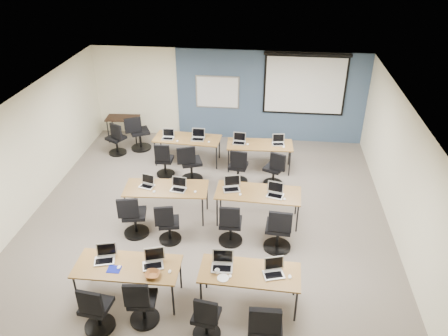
# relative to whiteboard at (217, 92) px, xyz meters

# --- Properties ---
(floor) EXTENTS (8.00, 9.00, 0.02)m
(floor) POSITION_rel_whiteboard_xyz_m (0.30, -4.43, -1.45)
(floor) COLOR #6B6354
(floor) RESTS_ON ground
(ceiling) EXTENTS (8.00, 9.00, 0.02)m
(ceiling) POSITION_rel_whiteboard_xyz_m (0.30, -4.43, 1.25)
(ceiling) COLOR white
(ceiling) RESTS_ON ground
(wall_back) EXTENTS (8.00, 0.04, 2.70)m
(wall_back) POSITION_rel_whiteboard_xyz_m (0.30, 0.07, -0.10)
(wall_back) COLOR beige
(wall_back) RESTS_ON ground
(wall_left) EXTENTS (0.04, 9.00, 2.70)m
(wall_left) POSITION_rel_whiteboard_xyz_m (-3.70, -4.43, -0.10)
(wall_left) COLOR beige
(wall_left) RESTS_ON ground
(wall_right) EXTENTS (0.04, 9.00, 2.70)m
(wall_right) POSITION_rel_whiteboard_xyz_m (4.30, -4.43, -0.10)
(wall_right) COLOR beige
(wall_right) RESTS_ON ground
(blue_accent_panel) EXTENTS (5.50, 0.04, 2.70)m
(blue_accent_panel) POSITION_rel_whiteboard_xyz_m (1.55, 0.04, -0.10)
(blue_accent_panel) COLOR #3D5977
(blue_accent_panel) RESTS_ON wall_back
(whiteboard) EXTENTS (1.28, 0.03, 0.98)m
(whiteboard) POSITION_rel_whiteboard_xyz_m (0.00, 0.00, 0.00)
(whiteboard) COLOR #AFAFAF
(whiteboard) RESTS_ON wall_back
(projector_screen) EXTENTS (2.40, 0.10, 1.82)m
(projector_screen) POSITION_rel_whiteboard_xyz_m (2.50, -0.02, 0.44)
(projector_screen) COLOR black
(projector_screen) RESTS_ON wall_back
(training_table_front_left) EXTENTS (1.80, 0.75, 0.73)m
(training_table_front_left) POSITION_rel_whiteboard_xyz_m (-0.72, -6.69, -0.77)
(training_table_front_left) COLOR #A16537
(training_table_front_left) RESTS_ON floor
(training_table_front_right) EXTENTS (1.70, 0.71, 0.73)m
(training_table_front_right) POSITION_rel_whiteboard_xyz_m (1.37, -6.61, -0.77)
(training_table_front_right) COLOR brown
(training_table_front_right) RESTS_ON floor
(training_table_mid_left) EXTENTS (1.83, 0.76, 0.73)m
(training_table_mid_left) POSITION_rel_whiteboard_xyz_m (-0.62, -4.18, -0.76)
(training_table_mid_left) COLOR brown
(training_table_mid_left) RESTS_ON floor
(training_table_mid_right) EXTENTS (1.83, 0.76, 0.73)m
(training_table_mid_right) POSITION_rel_whiteboard_xyz_m (1.40, -4.14, -0.76)
(training_table_mid_right) COLOR olive
(training_table_mid_right) RESTS_ON floor
(training_table_back_left) EXTENTS (1.78, 0.74, 0.73)m
(training_table_back_left) POSITION_rel_whiteboard_xyz_m (-0.62, -1.66, -0.77)
(training_table_back_left) COLOR brown
(training_table_back_left) RESTS_ON floor
(training_table_back_right) EXTENTS (1.71, 0.71, 0.73)m
(training_table_back_right) POSITION_rel_whiteboard_xyz_m (1.34, -1.81, -0.77)
(training_table_back_right) COLOR brown
(training_table_back_right) RESTS_ON floor
(laptop_0) EXTENTS (0.35, 0.29, 0.26)m
(laptop_0) POSITION_rel_whiteboard_xyz_m (-1.14, -6.57, -0.66)
(laptop_0) COLOR #BCBBC2
(laptop_0) RESTS_ON training_table_front_left
(mouse_0) EXTENTS (0.08, 0.11, 0.03)m
(mouse_0) POSITION_rel_whiteboard_xyz_m (-0.84, -6.75, -0.71)
(mouse_0) COLOR white
(mouse_0) RESTS_ON training_table_front_left
(task_chair_0) EXTENTS (0.50, 0.50, 0.99)m
(task_chair_0) POSITION_rel_whiteboard_xyz_m (-1.03, -7.44, -1.04)
(task_chair_0) COLOR black
(task_chair_0) RESTS_ON floor
(laptop_1) EXTENTS (0.35, 0.30, 0.26)m
(laptop_1) POSITION_rel_whiteboard_xyz_m (-0.28, -6.59, -0.66)
(laptop_1) COLOR #AEAEAE
(laptop_1) RESTS_ON training_table_front_left
(mouse_1) EXTENTS (0.07, 0.10, 0.03)m
(mouse_1) POSITION_rel_whiteboard_xyz_m (0.03, -6.76, -0.71)
(mouse_1) COLOR white
(mouse_1) RESTS_ON training_table_front_left
(task_chair_1) EXTENTS (0.50, 0.50, 0.98)m
(task_chair_1) POSITION_rel_whiteboard_xyz_m (-0.35, -7.22, -1.05)
(task_chair_1) COLOR black
(task_chair_1) RESTS_ON floor
(laptop_2) EXTENTS (0.36, 0.31, 0.27)m
(laptop_2) POSITION_rel_whiteboard_xyz_m (0.90, -6.52, -0.65)
(laptop_2) COLOR silver
(laptop_2) RESTS_ON training_table_front_right
(mouse_2) EXTENTS (0.06, 0.09, 0.03)m
(mouse_2) POSITION_rel_whiteboard_xyz_m (1.05, -6.75, -0.71)
(mouse_2) COLOR white
(mouse_2) RESTS_ON training_table_front_right
(task_chair_2) EXTENTS (0.46, 0.46, 0.95)m
(task_chair_2) POSITION_rel_whiteboard_xyz_m (0.74, -7.40, -1.06)
(task_chair_2) COLOR black
(task_chair_2) RESTS_ON floor
(laptop_3) EXTENTS (0.34, 0.29, 0.26)m
(laptop_3) POSITION_rel_whiteboard_xyz_m (1.76, -6.59, -0.66)
(laptop_3) COLOR #BEBEBE
(laptop_3) RESTS_ON training_table_front_right
(mouse_3) EXTENTS (0.09, 0.11, 0.03)m
(mouse_3) POSITION_rel_whiteboard_xyz_m (2.03, -6.66, -0.71)
(mouse_3) COLOR white
(mouse_3) RESTS_ON training_table_front_right
(task_chair_3) EXTENTS (0.58, 0.58, 1.05)m
(task_chair_3) POSITION_rel_whiteboard_xyz_m (1.66, -7.53, -1.01)
(task_chair_3) COLOR black
(task_chair_3) RESTS_ON floor
(laptop_4) EXTENTS (0.31, 0.26, 0.24)m
(laptop_4) POSITION_rel_whiteboard_xyz_m (-1.05, -4.14, -0.66)
(laptop_4) COLOR #B0B0B8
(laptop_4) RESTS_ON training_table_mid_left
(mouse_4) EXTENTS (0.09, 0.11, 0.04)m
(mouse_4) POSITION_rel_whiteboard_xyz_m (-0.84, -4.38, -0.71)
(mouse_4) COLOR white
(mouse_4) RESTS_ON training_table_mid_left
(task_chair_4) EXTENTS (0.53, 0.53, 1.01)m
(task_chair_4) POSITION_rel_whiteboard_xyz_m (-1.15, -4.97, -1.03)
(task_chair_4) COLOR black
(task_chair_4) RESTS_ON floor
(laptop_5) EXTENTS (0.33, 0.28, 0.25)m
(laptop_5) POSITION_rel_whiteboard_xyz_m (-0.33, -4.20, -0.66)
(laptop_5) COLOR silver
(laptop_5) RESTS_ON training_table_mid_left
(mouse_5) EXTENTS (0.08, 0.10, 0.03)m
(mouse_5) POSITION_rel_whiteboard_xyz_m (0.05, -4.28, -0.71)
(mouse_5) COLOR white
(mouse_5) RESTS_ON training_table_mid_left
(task_chair_5) EXTENTS (0.47, 0.47, 0.96)m
(task_chair_5) POSITION_rel_whiteboard_xyz_m (-0.39, -5.10, -1.06)
(task_chair_5) COLOR black
(task_chair_5) RESTS_ON floor
(laptop_6) EXTENTS (0.36, 0.31, 0.27)m
(laptop_6) POSITION_rel_whiteboard_xyz_m (0.82, -4.05, -0.65)
(laptop_6) COLOR #B6B6C2
(laptop_6) RESTS_ON training_table_mid_right
(mouse_6) EXTENTS (0.06, 0.10, 0.03)m
(mouse_6) POSITION_rel_whiteboard_xyz_m (1.02, -4.28, -0.71)
(mouse_6) COLOR white
(mouse_6) RESTS_ON training_table_mid_right
(task_chair_6) EXTENTS (0.50, 0.50, 0.98)m
(task_chair_6) POSITION_rel_whiteboard_xyz_m (0.88, -5.00, -1.05)
(task_chair_6) COLOR black
(task_chair_6) RESTS_ON floor
(laptop_7) EXTENTS (0.34, 0.29, 0.26)m
(laptop_7) POSITION_rel_whiteboard_xyz_m (1.76, -4.20, -0.66)
(laptop_7) COLOR silver
(laptop_7) RESTS_ON training_table_mid_right
(mouse_7) EXTENTS (0.06, 0.09, 0.03)m
(mouse_7) POSITION_rel_whiteboard_xyz_m (1.96, -4.35, -0.71)
(mouse_7) COLOR white
(mouse_7) RESTS_ON training_table_mid_right
(task_chair_7) EXTENTS (0.56, 0.56, 1.04)m
(task_chair_7) POSITION_rel_whiteboard_xyz_m (1.86, -5.10, -1.02)
(task_chair_7) COLOR black
(task_chair_7) RESTS_ON floor
(laptop_8) EXTENTS (0.32, 0.27, 0.24)m
(laptop_8) POSITION_rel_whiteboard_xyz_m (-1.13, -1.73, -0.66)
(laptop_8) COLOR silver
(laptop_8) RESTS_ON training_table_back_left
(mouse_8) EXTENTS (0.08, 0.10, 0.03)m
(mouse_8) POSITION_rel_whiteboard_xyz_m (-0.84, -1.89, -0.71)
(mouse_8) COLOR white
(mouse_8) RESTS_ON training_table_back_left
(task_chair_8) EXTENTS (0.47, 0.47, 0.96)m
(task_chair_8) POSITION_rel_whiteboard_xyz_m (-1.08, -2.47, -1.06)
(task_chair_8) COLOR black
(task_chair_8) RESTS_ON floor
(laptop_9) EXTENTS (0.35, 0.30, 0.26)m
(laptop_9) POSITION_rel_whiteboard_xyz_m (-0.32, -1.68, -0.65)
(laptop_9) COLOR #ABABB6
(laptop_9) RESTS_ON training_table_back_left
(mouse_9) EXTENTS (0.07, 0.10, 0.03)m
(mouse_9) POSITION_rel_whiteboard_xyz_m (-0.00, -1.85, -0.71)
(mouse_9) COLOR white
(mouse_9) RESTS_ON training_table_back_left
(task_chair_9) EXTENTS (0.59, 0.56, 1.04)m
(task_chair_9) POSITION_rel_whiteboard_xyz_m (-0.37, -2.65, -1.02)
(task_chair_9) COLOR black
(task_chair_9) RESTS_ON floor
(laptop_10) EXTENTS (0.33, 0.28, 0.25)m
(laptop_10) POSITION_rel_whiteboard_xyz_m (0.80, -1.78, -0.66)
(laptop_10) COLOR #A7A8AD
(laptop_10) RESTS_ON training_table_back_right
(mouse_10) EXTENTS (0.08, 0.11, 0.04)m
(mouse_10) POSITION_rel_whiteboard_xyz_m (1.02, -1.88, -0.71)
(mouse_10) COLOR white
(mouse_10) RESTS_ON training_table_back_right
(task_chair_10) EXTENTS (0.50, 0.50, 0.98)m
(task_chair_10) POSITION_rel_whiteboard_xyz_m (0.85, -2.63, -1.05)
(task_chair_10) COLOR black
(task_chair_10) RESTS_ON floor
(laptop_11) EXTENTS (0.32, 0.27, 0.24)m
(laptop_11) POSITION_rel_whiteboard_xyz_m (1.82, -1.73, -0.66)
(laptop_11) COLOR #B8B7C1
(laptop_11) RESTS_ON training_table_back_right
(mouse_11) EXTENTS (0.06, 0.10, 0.04)m
(mouse_11) POSITION_rel_whiteboard_xyz_m (1.96, -1.92, -0.71)
(mouse_11) COLOR white
(mouse_11) RESTS_ON training_table_back_right
(task_chair_11) EXTENTS (0.52, 0.48, 0.97)m
(task_chair_11) POSITION_rel_whiteboard_xyz_m (1.75, -2.63, -1.05)
(task_chair_11) COLOR black
(task_chair_11) RESTS_ON floor
(blue_mousepad) EXTENTS (0.23, 0.19, 0.01)m
(blue_mousepad) POSITION_rel_whiteboard_xyz_m (-0.91, -6.80, -0.72)
(blue_mousepad) COLOR #0E1892
(blue_mousepad) RESTS_ON training_table_front_left
(snack_bowl) EXTENTS (0.28, 0.28, 0.07)m
(snack_bowl) POSITION_rel_whiteboard_xyz_m (-0.22, -6.88, -0.69)
(snack_bowl) COLOR brown
(snack_bowl) RESTS_ON training_table_front_left
(snack_plate) EXTENTS (0.22, 0.22, 0.01)m
(snack_plate) POSITION_rel_whiteboard_xyz_m (0.94, -6.80, -0.71)
(snack_plate) COLOR white
(snack_plate) RESTS_ON training_table_front_right
(coffee_cup) EXTENTS (0.08, 0.08, 0.07)m
(coffee_cup) POSITION_rel_whiteboard_xyz_m (0.83, -6.71, -0.67)
(coffee_cup) COLOR silver
(coffee_cup) RESTS_ON snack_plate
(utility_table) EXTENTS (0.96, 0.53, 0.75)m
(utility_table) POSITION_rel_whiteboard_xyz_m (-2.77, -0.54, -0.79)
(utility_table) COLOR black
(utility_table) RESTS_ON floor
(spare_chair_a) EXTENTS (0.63, 0.58, 1.05)m
(spare_chair_a) POSITION_rel_whiteboard_xyz_m (-2.16, -1.07, -1.01)
(spare_chair_a) COLOR black
(spare_chair_a) RESTS_ON floor
(spare_chair_b) EXTENTS (0.55, 0.50, 0.99)m
(spare_chair_b) POSITION_rel_whiteboard_xyz_m (-2.70, -1.43, -1.04)
(spare_chair_b) COLOR black
(spare_chair_b) RESTS_ON floor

